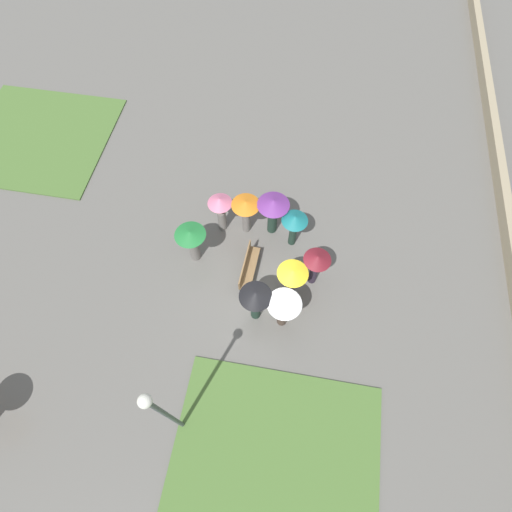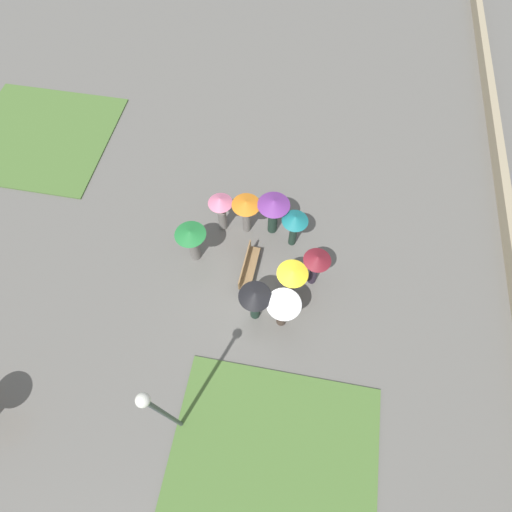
# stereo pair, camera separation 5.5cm
# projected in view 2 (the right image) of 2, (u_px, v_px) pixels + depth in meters

# --- Properties ---
(ground_plane) EXTENTS (90.00, 90.00, 0.00)m
(ground_plane) POSITION_uv_depth(u_px,v_px,m) (262.00, 297.00, 14.52)
(ground_plane) COLOR #66635E
(lawn_patch_far) EXTENTS (6.05, 6.39, 0.06)m
(lawn_patch_far) POSITION_uv_depth(u_px,v_px,m) (40.00, 136.00, 18.24)
(lawn_patch_far) COLOR #4C7033
(lawn_patch_far) RESTS_ON ground_plane
(park_bench) EXTENTS (1.82, 0.50, 0.90)m
(park_bench) POSITION_uv_depth(u_px,v_px,m) (248.00, 267.00, 14.56)
(park_bench) COLOR brown
(park_bench) RESTS_ON ground_plane
(lamp_post) EXTENTS (0.32, 0.32, 5.01)m
(lamp_post) POSITION_uv_depth(u_px,v_px,m) (160.00, 411.00, 9.69)
(lamp_post) COLOR #474C51
(lamp_post) RESTS_ON ground_plane
(crowd_person_yellow) EXTENTS (1.06, 1.06, 1.81)m
(crowd_person_yellow) POSITION_uv_depth(u_px,v_px,m) (292.00, 278.00, 13.46)
(crowd_person_yellow) COLOR #2D2333
(crowd_person_yellow) RESTS_ON ground_plane
(crowd_person_white) EXTENTS (1.14, 1.14, 1.93)m
(crowd_person_white) POSITION_uv_depth(u_px,v_px,m) (284.00, 306.00, 12.78)
(crowd_person_white) COLOR #47382D
(crowd_person_white) RESTS_ON ground_plane
(crowd_person_purple) EXTENTS (1.20, 1.20, 1.93)m
(crowd_person_purple) POSITION_uv_depth(u_px,v_px,m) (274.00, 208.00, 14.62)
(crowd_person_purple) COLOR #1E3328
(crowd_person_purple) RESTS_ON ground_plane
(crowd_person_black) EXTENTS (1.08, 1.08, 1.96)m
(crowd_person_black) POSITION_uv_depth(u_px,v_px,m) (255.00, 299.00, 12.91)
(crowd_person_black) COLOR #1E3328
(crowd_person_black) RESTS_ON ground_plane
(crowd_person_orange) EXTENTS (1.06, 1.06, 1.83)m
(crowd_person_orange) POSITION_uv_depth(u_px,v_px,m) (246.00, 209.00, 14.72)
(crowd_person_orange) COLOR slate
(crowd_person_orange) RESTS_ON ground_plane
(crowd_person_pink) EXTENTS (0.91, 0.91, 1.88)m
(crowd_person_pink) POSITION_uv_depth(u_px,v_px,m) (221.00, 207.00, 14.78)
(crowd_person_pink) COLOR slate
(crowd_person_pink) RESTS_ON ground_plane
(crowd_person_maroon) EXTENTS (0.95, 0.95, 1.84)m
(crowd_person_maroon) POSITION_uv_depth(u_px,v_px,m) (316.00, 264.00, 13.64)
(crowd_person_maroon) COLOR #2D2333
(crowd_person_maroon) RESTS_ON ground_plane
(crowd_person_green) EXTENTS (1.11, 1.11, 1.80)m
(crowd_person_green) POSITION_uv_depth(u_px,v_px,m) (192.00, 240.00, 14.22)
(crowd_person_green) COLOR slate
(crowd_person_green) RESTS_ON ground_plane
(crowd_person_teal) EXTENTS (0.96, 0.96, 1.78)m
(crowd_person_teal) POSITION_uv_depth(u_px,v_px,m) (295.00, 223.00, 14.42)
(crowd_person_teal) COLOR #1E3328
(crowd_person_teal) RESTS_ON ground_plane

